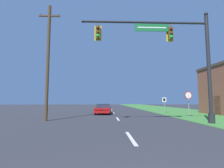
{
  "coord_description": "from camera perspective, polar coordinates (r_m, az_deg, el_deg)",
  "views": [
    {
      "loc": [
        -1.1,
        -1.72,
        1.6
      ],
      "look_at": [
        0.0,
        27.78,
        4.48
      ],
      "focal_mm": 28.0,
      "sensor_mm": 36.0,
      "label": 1
    }
  ],
  "objects": [
    {
      "name": "route_sign_post",
      "position": [
        24.42,
        16.7,
        -5.51
      ],
      "size": [
        0.55,
        0.06,
        2.03
      ],
      "color": "gray",
      "rests_on": "grass_verge_right"
    },
    {
      "name": "car_ahead",
      "position": [
        22.14,
        -2.87,
        -8.14
      ],
      "size": [
        2.08,
        4.71,
        1.19
      ],
      "color": "black",
      "rests_on": "ground"
    },
    {
      "name": "signal_mast",
      "position": [
        13.73,
        20.66,
        9.26
      ],
      "size": [
        9.49,
        0.47,
        8.19
      ],
      "color": "#232326",
      "rests_on": "grass_verge_right"
    },
    {
      "name": "grass_verge_right",
      "position": [
        33.81,
        18.11,
        -7.98
      ],
      "size": [
        10.0,
        110.0,
        0.04
      ],
      "color": "#428438",
      "rests_on": "ground"
    },
    {
      "name": "utility_pole_near",
      "position": [
        15.6,
        -20.2,
        7.46
      ],
      "size": [
        1.8,
        0.26,
        9.72
      ],
      "color": "#4C3823",
      "rests_on": "ground"
    },
    {
      "name": "stop_sign",
      "position": [
        18.98,
        23.69,
        -4.3
      ],
      "size": [
        0.76,
        0.07,
        2.5
      ],
      "color": "gray",
      "rests_on": "grass_verge_right"
    },
    {
      "name": "road_center_line",
      "position": [
        23.8,
        0.53,
        -9.41
      ],
      "size": [
        0.16,
        34.8,
        0.01
      ],
      "color": "silver",
      "rests_on": "ground"
    }
  ]
}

